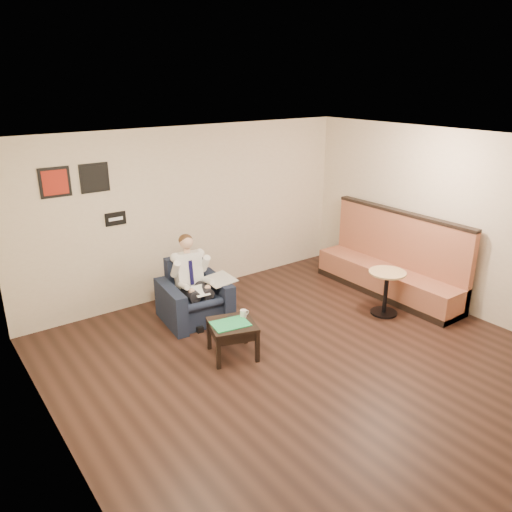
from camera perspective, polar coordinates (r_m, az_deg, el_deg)
ground at (r=6.66m, az=6.11°, el=-12.20°), size 6.00×6.00×0.00m
wall_back at (r=8.38m, az=-7.42°, el=5.02°), size 6.00×0.02×2.80m
wall_left at (r=4.72m, az=-21.76°, el=-8.45°), size 0.02×6.00×2.80m
wall_right at (r=8.29m, az=22.12°, el=3.54°), size 0.02×6.00×2.80m
ceiling at (r=5.70m, az=7.15°, el=12.42°), size 6.00×6.00×0.02m
seating_sign at (r=7.82m, az=-15.76°, el=4.12°), size 0.32×0.02×0.20m
art_print_left at (r=7.45m, az=-22.00°, el=7.81°), size 0.42×0.03×0.42m
art_print_right at (r=7.60m, az=-17.98°, el=8.50°), size 0.42×0.03×0.42m
armchair at (r=7.60m, az=-7.07°, el=-4.11°), size 1.04×1.04×0.91m
seated_man at (r=7.43m, az=-6.77°, el=-3.25°), size 0.69×0.95×1.25m
lap_papers at (r=7.37m, az=-6.44°, el=-3.97°), size 0.22×0.30×0.01m
newspaper at (r=7.59m, az=-4.19°, el=-2.68°), size 0.42×0.52×0.01m
side_table at (r=6.71m, az=-2.70°, el=-9.48°), size 0.73×0.73×0.48m
green_folder at (r=6.57m, az=-2.95°, el=-7.74°), size 0.53×0.41×0.01m
coffee_mug at (r=6.73m, az=-1.46°, el=-6.59°), size 0.11×0.11×0.10m
smartphone at (r=6.75m, az=-2.69°, el=-6.94°), size 0.17×0.13×0.01m
banquette at (r=8.67m, az=15.00°, el=0.11°), size 0.65×2.72×1.39m
cafe_table at (r=8.02m, az=14.59°, el=-4.09°), size 0.59×0.59×0.71m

